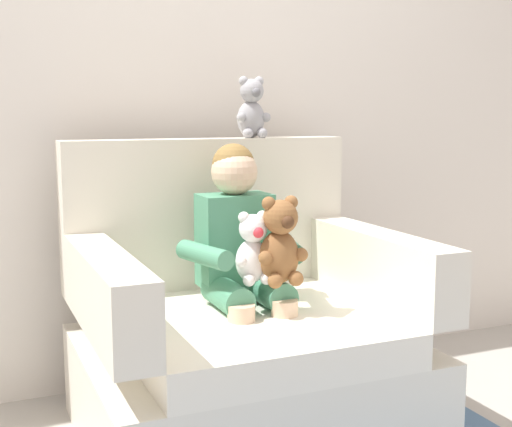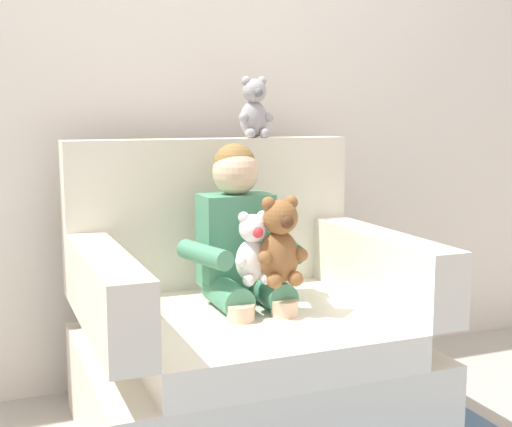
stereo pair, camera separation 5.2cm
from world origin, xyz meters
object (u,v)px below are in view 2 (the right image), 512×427
Objects in this scene: seated_child at (242,247)px; plush_grey_on_backrest at (254,109)px; armchair at (243,341)px; plush_white at (253,250)px; plush_brown at (280,244)px.

seated_child is 0.61m from plush_grey_on_backrest.
armchair is 0.37m from plush_white.
armchair is 0.92m from plush_grey_on_backrest.
plush_white is 0.10m from plush_brown.
plush_grey_on_backrest is (0.11, 0.50, 0.45)m from plush_brown.
seated_child reaches higher than plush_white.
armchair is 3.76× the size of plush_brown.
armchair is 0.34m from seated_child.
plush_white is at bearing -87.64° from seated_child.
plush_brown reaches higher than plush_white.
seated_child is at bearing 69.70° from plush_white.
plush_white is at bearing 136.54° from plush_brown.
plush_brown is at bearing -101.18° from plush_grey_on_backrest.
armchair reaches higher than plush_white.
plush_grey_on_backrest reaches higher than plush_white.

